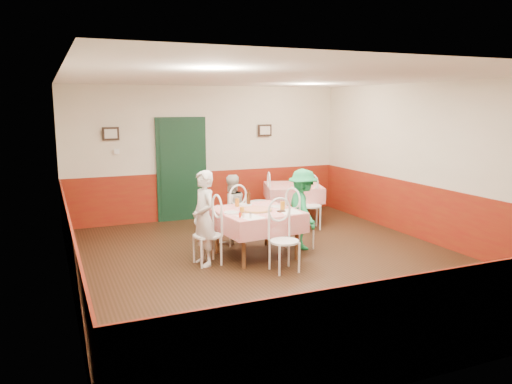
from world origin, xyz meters
name	(u,v)px	position (x,y,z in m)	size (l,w,h in m)	color
floor	(278,263)	(0.00, 0.00, 0.00)	(7.00, 7.00, 0.00)	black
ceiling	(280,78)	(0.00, 0.00, 2.80)	(7.00, 7.00, 0.00)	white
back_wall	(208,153)	(0.00, 3.50, 1.40)	(6.00, 0.10, 2.80)	beige
front_wall	(455,224)	(0.00, -3.50, 1.40)	(6.00, 0.10, 2.80)	beige
left_wall	(65,186)	(-3.00, 0.00, 1.40)	(0.10, 7.00, 2.80)	beige
right_wall	(435,164)	(3.00, 0.00, 1.40)	(0.10, 7.00, 2.80)	beige
wainscot_back	(209,194)	(0.00, 3.48, 0.50)	(6.00, 0.03, 1.00)	maroon
wainscot_front	(447,322)	(0.00, -3.48, 0.50)	(6.00, 0.03, 1.00)	maroon
wainscot_left	(71,254)	(-2.98, 0.00, 0.50)	(0.03, 7.00, 1.00)	maroon
wainscot_right	(432,215)	(2.98, 0.00, 0.50)	(0.03, 7.00, 1.00)	maroon
door	(182,171)	(-0.60, 3.45, 1.05)	(0.96, 0.06, 2.10)	black
picture_left	(111,134)	(-2.00, 3.45, 1.85)	(0.32, 0.03, 0.26)	black
picture_right	(265,130)	(1.30, 3.45, 1.85)	(0.32, 0.03, 0.26)	black
thermostat	(117,151)	(-1.90, 3.45, 1.50)	(0.10, 0.03, 0.10)	white
main_table	(256,233)	(-0.18, 0.47, 0.38)	(1.22, 1.22, 0.77)	red
second_table	(293,203)	(1.52, 2.48, 0.38)	(1.12, 1.12, 0.77)	red
chair_left	(207,236)	(-1.02, 0.38, 0.45)	(0.42, 0.42, 0.90)	white
chair_right	(300,223)	(0.67, 0.56, 0.45)	(0.42, 0.42, 0.90)	white
chair_far	(232,218)	(-0.27, 1.31, 0.45)	(0.42, 0.42, 0.90)	white
chair_near	(284,241)	(-0.09, -0.38, 0.45)	(0.42, 0.42, 0.90)	white
chair_second_a	(260,202)	(0.77, 2.48, 0.45)	(0.42, 0.42, 0.90)	white
chair_second_b	(311,206)	(1.52, 1.73, 0.45)	(0.42, 0.42, 0.90)	white
pizza	(257,210)	(-0.19, 0.42, 0.78)	(0.48, 0.48, 0.03)	#B74723
plate_left	(232,213)	(-0.61, 0.40, 0.77)	(0.25, 0.25, 0.01)	white
plate_right	(278,207)	(0.24, 0.53, 0.77)	(0.25, 0.25, 0.01)	white
plate_far	(245,205)	(-0.20, 0.90, 0.77)	(0.25, 0.25, 0.01)	white
glass_a	(242,211)	(-0.53, 0.18, 0.83)	(0.07, 0.07, 0.13)	#BF7219
glass_b	(283,206)	(0.22, 0.31, 0.83)	(0.07, 0.07, 0.14)	#BF7219
glass_c	(237,202)	(-0.35, 0.85, 0.82)	(0.07, 0.07, 0.13)	#BF7219
beer_bottle	(248,198)	(-0.13, 0.90, 0.88)	(0.06, 0.06, 0.24)	#381C0A
shaker_a	(243,215)	(-0.57, 0.02, 0.81)	(0.04, 0.04, 0.09)	silver
shaker_b	(250,215)	(-0.48, -0.05, 0.81)	(0.04, 0.04, 0.09)	silver
shaker_c	(240,215)	(-0.61, 0.07, 0.81)	(0.04, 0.04, 0.09)	#B23319
menu_left	(250,217)	(-0.46, 0.04, 0.76)	(0.30, 0.40, 0.00)	white
menu_right	(290,212)	(0.26, 0.14, 0.76)	(0.30, 0.40, 0.00)	white
wallet	(281,211)	(0.13, 0.19, 0.77)	(0.11, 0.09, 0.02)	black
diner_left	(204,218)	(-1.07, 0.37, 0.73)	(0.53, 0.35, 1.45)	gray
diner_far	(231,209)	(-0.27, 1.36, 0.61)	(0.59, 0.46, 1.22)	gray
diner_right	(303,209)	(0.72, 0.56, 0.68)	(0.88, 0.50, 1.36)	gray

